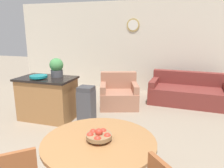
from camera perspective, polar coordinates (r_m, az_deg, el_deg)
wall_back at (r=6.77m, az=6.73°, el=9.64°), size 8.00×0.09×2.70m
dining_table at (r=2.44m, az=-3.34°, el=-17.92°), size 1.20×1.20×0.74m
fruit_bowl at (r=2.33m, az=-3.49°, el=-13.27°), size 0.27×0.27×0.13m
kitchen_island at (r=4.81m, az=-16.48°, el=-3.58°), size 1.17×0.73×0.89m
teal_bowl at (r=4.65m, az=-18.64°, el=1.85°), size 0.35×0.35×0.07m
potted_plant at (r=4.71m, az=-14.28°, el=4.27°), size 0.28×0.28×0.39m
trash_bin at (r=4.43m, az=-6.69°, el=-5.55°), size 0.30×0.30×0.77m
couch at (r=5.98m, az=19.35°, el=-2.17°), size 1.98×1.09×0.77m
armchair at (r=5.41m, az=1.80°, el=-2.94°), size 1.11×1.05×0.82m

